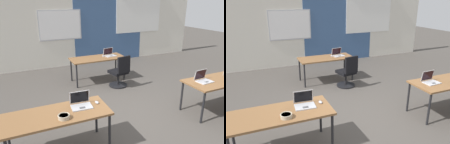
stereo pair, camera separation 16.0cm
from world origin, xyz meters
TOP-DOWN VIEW (x-y plane):
  - ground_plane at (0.00, 0.00)m, footprint 24.00×24.00m
  - back_wall_assembly at (0.05, 4.20)m, footprint 10.00×0.27m
  - desk_near_left at (-1.75, -0.60)m, footprint 1.60×0.70m
  - desk_near_right at (1.75, -0.60)m, footprint 1.60×0.70m
  - desk_far_center at (0.00, 2.20)m, footprint 1.60×0.70m
  - laptop_near_right_inner at (1.33, -0.53)m, footprint 0.34×0.28m
  - laptop_near_left_inner at (-1.35, -0.52)m, footprint 0.35×0.29m
  - mouse_near_left_inner at (-1.08, -0.53)m, footprint 0.06×0.10m
  - laptop_far_right at (0.41, 2.25)m, footprint 0.37×0.33m
  - mouse_far_right at (0.20, 2.24)m, footprint 0.07×0.11m
  - chair_far_right at (0.38, 1.50)m, footprint 0.52×0.57m
  - snack_bowl at (-1.69, -0.79)m, footprint 0.18×0.18m

SIDE VIEW (x-z plane):
  - ground_plane at x=0.00m, z-range 0.00..0.00m
  - chair_far_right at x=0.38m, z-range -0.08..0.84m
  - desk_near_left at x=-1.75m, z-range 0.30..1.02m
  - desk_near_right at x=1.75m, z-range 0.30..1.02m
  - desk_far_center at x=0.00m, z-range 0.30..1.02m
  - mouse_near_left_inner at x=-1.08m, z-range 0.72..0.75m
  - mouse_far_right at x=0.20m, z-range 0.72..0.75m
  - snack_bowl at x=-1.69m, z-range 0.72..0.79m
  - laptop_far_right at x=0.41m, z-range 0.65..0.89m
  - laptop_near_left_inner at x=-1.35m, z-range 0.65..0.89m
  - laptop_near_right_inner at x=1.33m, z-range 0.65..0.89m
  - back_wall_assembly at x=0.05m, z-range 0.01..2.81m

